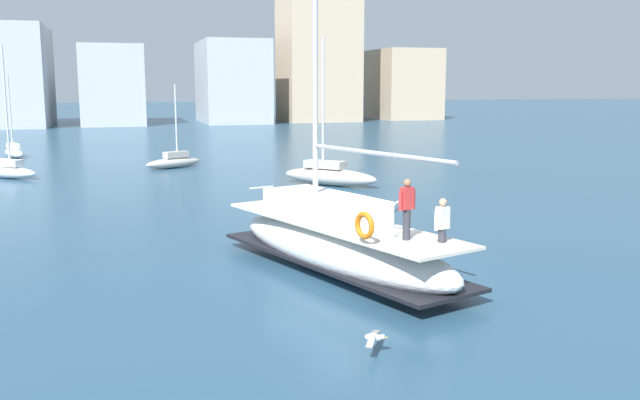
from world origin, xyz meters
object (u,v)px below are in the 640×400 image
(moored_cutter_left, at_px, (7,169))
(moored_cutter_right, at_px, (329,174))
(seagull, at_px, (374,337))
(moored_sloop_near, at_px, (174,161))
(moored_catamaran, at_px, (14,151))
(main_sailboat, at_px, (337,241))

(moored_cutter_left, xyz_separation_m, moored_cutter_right, (17.17, -7.87, 0.08))
(seagull, bearing_deg, moored_cutter_right, 75.52)
(moored_sloop_near, xyz_separation_m, moored_cutter_left, (-9.71, -2.49, 0.06))
(moored_sloop_near, height_order, moored_catamaran, moored_catamaran)
(moored_cutter_left, height_order, seagull, moored_cutter_left)
(moored_cutter_left, bearing_deg, moored_cutter_right, -24.62)
(moored_cutter_left, bearing_deg, moored_sloop_near, 14.39)
(main_sailboat, relative_size, moored_sloop_near, 2.47)
(moored_sloop_near, height_order, seagull, moored_sloop_near)
(moored_sloop_near, height_order, moored_cutter_right, moored_cutter_right)
(moored_sloop_near, relative_size, moored_catamaran, 0.87)
(moored_catamaran, bearing_deg, moored_sloop_near, -42.07)
(moored_cutter_left, relative_size, seagull, 8.07)
(moored_sloop_near, relative_size, moored_cutter_right, 0.69)
(moored_cutter_right, xyz_separation_m, seagull, (-5.99, -23.17, -0.25))
(moored_cutter_left, bearing_deg, moored_catamaran, 95.72)
(moored_cutter_left, bearing_deg, seagull, -70.19)
(moored_cutter_left, height_order, moored_cutter_right, moored_cutter_right)
(main_sailboat, xyz_separation_m, moored_catamaran, (-13.60, 37.15, -0.44))
(moored_sloop_near, xyz_separation_m, moored_cutter_right, (7.46, -10.36, 0.14))
(moored_cutter_right, bearing_deg, seagull, -104.48)
(main_sailboat, bearing_deg, moored_catamaran, 110.10)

